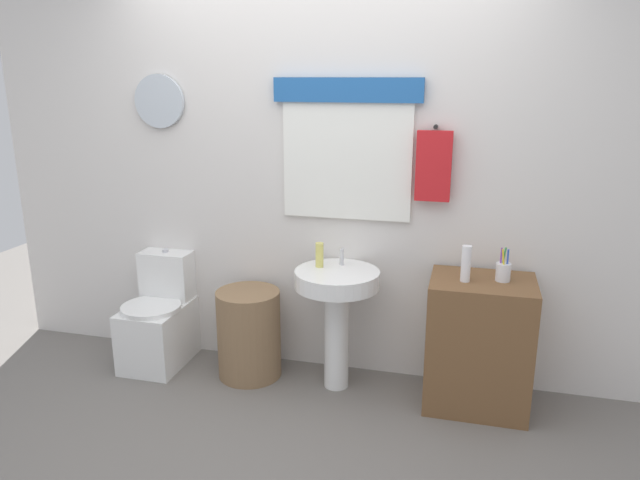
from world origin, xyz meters
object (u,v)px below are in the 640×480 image
Objects in this scene: wooden_cabinet at (479,344)px; laundry_hamper at (249,334)px; pedestal_sink at (337,301)px; toothbrush_cup at (503,271)px; lotion_bottle at (466,264)px; soap_bottle at (319,255)px; toilet at (160,321)px.

laundry_hamper is at bearing 180.00° from wooden_cabinet.
pedestal_sink is at bearing 180.00° from wooden_cabinet.
wooden_cabinet is 0.45m from toothbrush_cup.
laundry_hamper is 1.42m from lotion_bottle.
wooden_cabinet is (1.40, 0.00, 0.10)m from laundry_hamper.
toothbrush_cup reaches higher than soap_bottle.
toothbrush_cup is (1.50, 0.02, 0.53)m from laundry_hamper.
pedestal_sink is at bearing -22.62° from soap_bottle.
laundry_hamper is at bearing 178.23° from lotion_bottle.
lotion_bottle is at bearing -158.26° from wooden_cabinet.
wooden_cabinet is 5.14× the size of soap_bottle.
wooden_cabinet is at bearing -3.02° from soap_bottle.
toothbrush_cup is at bearing -1.64° from soap_bottle.
toothbrush_cup is at bearing 11.30° from wooden_cabinet.
lotion_bottle is (0.85, -0.09, 0.04)m from soap_bottle.
toilet reaches higher than laundry_hamper.
soap_bottle is at bearing 176.98° from wooden_cabinet.
lotion_bottle is (-0.10, -0.04, 0.48)m from wooden_cabinet.
soap_bottle is (1.09, 0.02, 0.54)m from toilet.
soap_bottle is at bearing 0.95° from toilet.
toilet is at bearing 179.10° from wooden_cabinet.
lotion_bottle reaches higher than pedestal_sink.
toilet is 1.24m from pedestal_sink.
pedestal_sink is 4.03× the size of toothbrush_cup.
pedestal_sink is 0.96m from toothbrush_cup.
pedestal_sink is 0.98× the size of wooden_cabinet.
soap_bottle is at bearing 6.38° from laundry_hamper.
lotion_bottle reaches higher than wooden_cabinet.
toilet is 5.01× the size of soap_bottle.
pedestal_sink is (0.57, 0.00, 0.28)m from laundry_hamper.
pedestal_sink is (1.21, -0.03, 0.28)m from toilet.
lotion_bottle is (1.94, -0.07, 0.58)m from toilet.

